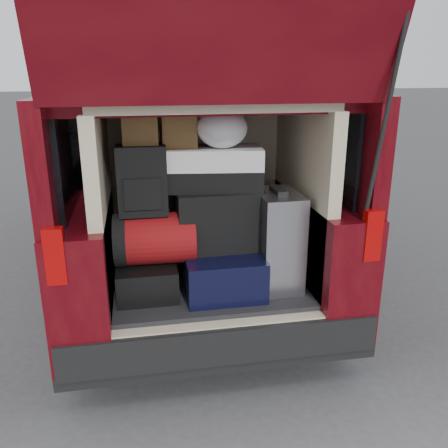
{
  "coord_description": "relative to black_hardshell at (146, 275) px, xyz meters",
  "views": [
    {
      "loc": [
        -0.42,
        -2.66,
        1.93
      ],
      "look_at": [
        0.1,
        0.2,
        0.96
      ],
      "focal_mm": 38.0,
      "sensor_mm": 36.0,
      "label": 1
    }
  ],
  "objects": [
    {
      "name": "ground",
      "position": [
        0.41,
        -0.17,
        -0.65
      ],
      "size": [
        80.0,
        80.0,
        0.0
      ],
      "primitive_type": "plane",
      "color": "#363638",
      "rests_on": "ground"
    },
    {
      "name": "minivan",
      "position": [
        0.41,
        1.68,
        0.26
      ],
      "size": [
        1.9,
        5.35,
        2.77
      ],
      "color": "black",
      "rests_on": "ground"
    },
    {
      "name": "load_floor",
      "position": [
        0.41,
        0.1,
        -0.38
      ],
      "size": [
        1.24,
        1.05,
        0.55
      ],
      "primitive_type": "cube",
      "color": "black",
      "rests_on": "ground"
    },
    {
      "name": "black_hardshell",
      "position": [
        0.0,
        0.0,
        0.0
      ],
      "size": [
        0.38,
        0.51,
        0.21
      ],
      "primitive_type": "cube",
      "rotation": [
        0.0,
        0.0,
        0.01
      ],
      "color": "black",
      "rests_on": "load_floor"
    },
    {
      "name": "navy_hardshell",
      "position": [
        0.48,
        -0.05,
        0.03
      ],
      "size": [
        0.49,
        0.6,
        0.26
      ],
      "primitive_type": "cube",
      "rotation": [
        0.0,
        0.0,
        0.0
      ],
      "color": "black",
      "rests_on": "load_floor"
    },
    {
      "name": "silver_roller",
      "position": [
        0.84,
        -0.07,
        0.21
      ],
      "size": [
        0.27,
        0.42,
        0.63
      ],
      "primitive_type": "cube",
      "rotation": [
        0.0,
        0.0,
        0.01
      ],
      "color": "silver",
      "rests_on": "load_floor"
    },
    {
      "name": "red_duffel",
      "position": [
        0.06,
        -0.04,
        0.26
      ],
      "size": [
        0.5,
        0.34,
        0.32
      ],
      "primitive_type": "cube",
      "rotation": [
        0.0,
        0.0,
        -0.03
      ],
      "color": "maroon",
      "rests_on": "black_hardshell"
    },
    {
      "name": "black_soft_case",
      "position": [
        0.47,
        0.01,
        0.35
      ],
      "size": [
        0.54,
        0.34,
        0.39
      ],
      "primitive_type": "cube",
      "rotation": [
        0.0,
        0.0,
        0.03
      ],
      "color": "black",
      "rests_on": "navy_hardshell"
    },
    {
      "name": "backpack",
      "position": [
        0.01,
        -0.03,
        0.63
      ],
      "size": [
        0.29,
        0.18,
        0.42
      ],
      "primitive_type": "cube",
      "rotation": [
        0.0,
        0.0,
        -0.01
      ],
      "color": "black",
      "rests_on": "red_duffel"
    },
    {
      "name": "twotone_duffel",
      "position": [
        0.46,
        0.04,
        0.67
      ],
      "size": [
        0.62,
        0.37,
        0.26
      ],
      "primitive_type": "cube",
      "rotation": [
        0.0,
        0.0,
        -0.13
      ],
      "color": "silver",
      "rests_on": "black_soft_case"
    },
    {
      "name": "grocery_sack_lower",
      "position": [
        0.01,
        0.02,
        0.93
      ],
      "size": [
        0.21,
        0.18,
        0.19
      ],
      "primitive_type": "cube",
      "rotation": [
        0.0,
        0.0,
        -0.04
      ],
      "color": "brown",
      "rests_on": "backpack"
    },
    {
      "name": "grocery_sack_upper",
      "position": [
        0.24,
        0.07,
        0.91
      ],
      "size": [
        0.21,
        0.17,
        0.21
      ],
      "primitive_type": "cube",
      "rotation": [
        0.0,
        0.0,
        -0.01
      ],
      "color": "brown",
      "rests_on": "twotone_duffel"
    },
    {
      "name": "plastic_bag_center",
      "position": [
        0.5,
        -0.01,
        0.93
      ],
      "size": [
        0.31,
        0.29,
        0.24
      ],
      "primitive_type": "ellipsoid",
      "rotation": [
        0.0,
        0.0,
        -0.02
      ],
      "color": "white",
      "rests_on": "twotone_duffel"
    }
  ]
}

